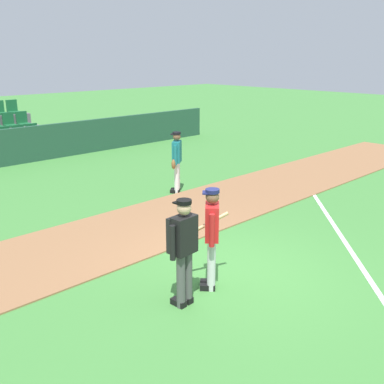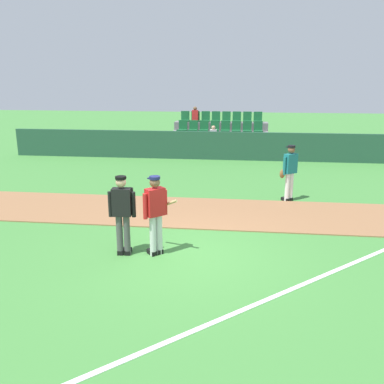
% 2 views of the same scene
% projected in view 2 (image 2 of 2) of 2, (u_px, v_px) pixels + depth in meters
% --- Properties ---
extents(ground_plane, '(80.00, 80.00, 0.00)m').
position_uv_depth(ground_plane, '(186.00, 255.00, 9.05)').
color(ground_plane, '#42843A').
extents(infield_dirt_path, '(28.00, 2.79, 0.03)m').
position_uv_depth(infield_dirt_path, '(200.00, 212.00, 11.89)').
color(infield_dirt_path, '#936642').
rests_on(infield_dirt_path, ground).
extents(foul_line_chalk, '(8.90, 8.20, 0.01)m').
position_uv_depth(foul_line_chalk, '(332.00, 272.00, 8.22)').
color(foul_line_chalk, white).
rests_on(foul_line_chalk, ground).
extents(dugout_fence, '(20.00, 0.16, 1.32)m').
position_uv_depth(dugout_fence, '(218.00, 146.00, 19.50)').
color(dugout_fence, '#234C38').
rests_on(dugout_fence, ground).
extents(stadium_bleachers, '(5.00, 2.95, 2.30)m').
position_uv_depth(stadium_bleachers, '(220.00, 141.00, 21.31)').
color(stadium_bleachers, slate).
rests_on(stadium_bleachers, ground).
extents(batter_red_jersey, '(0.72, 0.68, 1.76)m').
position_uv_depth(batter_red_jersey, '(156.00, 212.00, 8.82)').
color(batter_red_jersey, silver).
rests_on(batter_red_jersey, ground).
extents(umpire_home_plate, '(0.59, 0.32, 1.76)m').
position_uv_depth(umpire_home_plate, '(122.00, 211.00, 8.82)').
color(umpire_home_plate, '#4C4C4C').
rests_on(umpire_home_plate, ground).
extents(runner_teal_jersey, '(0.60, 0.48, 1.76)m').
position_uv_depth(runner_teal_jersey, '(290.00, 171.00, 12.78)').
color(runner_teal_jersey, white).
rests_on(runner_teal_jersey, ground).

